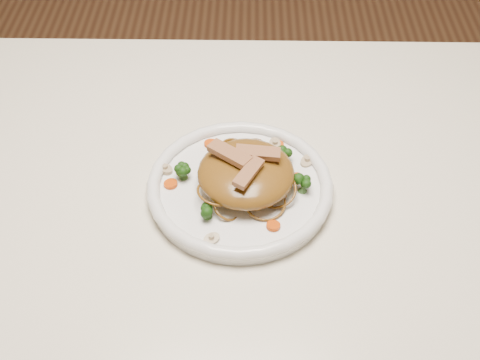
{
  "coord_description": "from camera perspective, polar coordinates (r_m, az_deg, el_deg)",
  "views": [
    {
      "loc": [
        0.04,
        -0.67,
        1.45
      ],
      "look_at": [
        0.02,
        -0.02,
        0.78
      ],
      "focal_mm": 46.72,
      "sensor_mm": 36.0,
      "label": 1
    }
  ],
  "objects": [
    {
      "name": "broccoli_3",
      "position": [
        0.93,
        5.78,
        -0.29
      ],
      "size": [
        0.04,
        0.04,
        0.03
      ],
      "primitive_type": null,
      "rotation": [
        0.0,
        0.0,
        0.42
      ],
      "color": "#19430E",
      "rests_on": "plate"
    },
    {
      "name": "mushroom_2",
      "position": [
        0.97,
        -6.85,
        1.0
      ],
      "size": [
        0.04,
        0.04,
        0.01
      ],
      "primitive_type": "cylinder",
      "rotation": [
        0.0,
        0.0,
        -0.69
      ],
      "color": "beige",
      "rests_on": "plate"
    },
    {
      "name": "broccoli_1",
      "position": [
        0.95,
        -5.23,
        0.93
      ],
      "size": [
        0.03,
        0.03,
        0.03
      ],
      "primitive_type": null,
      "rotation": [
        0.0,
        0.0,
        -0.21
      ],
      "color": "#19430E",
      "rests_on": "plate"
    },
    {
      "name": "carrot_0",
      "position": [
        1.01,
        3.4,
        3.14
      ],
      "size": [
        0.03,
        0.03,
        0.0
      ],
      "primitive_type": "cylinder",
      "rotation": [
        0.0,
        0.0,
        0.16
      ],
      "color": "#C24A07",
      "rests_on": "plate"
    },
    {
      "name": "broccoli_2",
      "position": [
        0.9,
        -3.01,
        -2.83
      ],
      "size": [
        0.03,
        0.03,
        0.03
      ],
      "primitive_type": null,
      "rotation": [
        0.0,
        0.0,
        0.33
      ],
      "color": "#19430E",
      "rests_on": "plate"
    },
    {
      "name": "table",
      "position": [
        1.04,
        -1.35,
        -4.18
      ],
      "size": [
        1.2,
        0.8,
        0.75
      ],
      "color": "beige",
      "rests_on": "ground"
    },
    {
      "name": "chicken_c",
      "position": [
        0.89,
        0.79,
        0.69
      ],
      "size": [
        0.05,
        0.06,
        0.01
      ],
      "primitive_type": "cube",
      "rotation": [
        0.0,
        0.0,
        4.2
      ],
      "color": "#A3734D",
      "rests_on": "noodle_mound"
    },
    {
      "name": "carrot_1",
      "position": [
        0.95,
        -6.35,
        -0.36
      ],
      "size": [
        0.02,
        0.02,
        0.0
      ],
      "primitive_type": "cylinder",
      "rotation": [
        0.0,
        0.0,
        -0.09
      ],
      "color": "#C24A07",
      "rests_on": "plate"
    },
    {
      "name": "noodle_mound",
      "position": [
        0.93,
        0.55,
        0.65
      ],
      "size": [
        0.17,
        0.17,
        0.05
      ],
      "primitive_type": "ellipsoid",
      "rotation": [
        0.0,
        0.0,
        -0.17
      ],
      "color": "brown",
      "rests_on": "plate"
    },
    {
      "name": "mushroom_3",
      "position": [
        1.01,
        3.21,
        3.27
      ],
      "size": [
        0.03,
        0.03,
        0.01
      ],
      "primitive_type": "cylinder",
      "rotation": [
        0.0,
        0.0,
        1.66
      ],
      "color": "beige",
      "rests_on": "plate"
    },
    {
      "name": "mushroom_0",
      "position": [
        0.88,
        -2.61,
        -5.4
      ],
      "size": [
        0.03,
        0.03,
        0.01
      ],
      "primitive_type": "cylinder",
      "rotation": [
        0.0,
        0.0,
        0.53
      ],
      "color": "beige",
      "rests_on": "plate"
    },
    {
      "name": "plate",
      "position": [
        0.95,
        0.0,
        -0.92
      ],
      "size": [
        0.35,
        0.35,
        0.02
      ],
      "primitive_type": "cylinder",
      "rotation": [
        0.0,
        0.0,
        -0.31
      ],
      "color": "white",
      "rests_on": "table"
    },
    {
      "name": "carrot_2",
      "position": [
        0.96,
        5.29,
        0.15
      ],
      "size": [
        0.03,
        0.03,
        0.0
      ],
      "primitive_type": "cylinder",
      "rotation": [
        0.0,
        0.0,
        -0.29
      ],
      "color": "#C24A07",
      "rests_on": "plate"
    },
    {
      "name": "carrot_4",
      "position": [
        0.89,
        3.06,
        -4.19
      ],
      "size": [
        0.02,
        0.02,
        0.0
      ],
      "primitive_type": "cylinder",
      "rotation": [
        0.0,
        0.0,
        0.14
      ],
      "color": "#C24A07",
      "rests_on": "plate"
    },
    {
      "name": "chicken_b",
      "position": [
        0.91,
        -0.96,
        2.4
      ],
      "size": [
        0.07,
        0.06,
        0.01
      ],
      "primitive_type": "cube",
      "rotation": [
        0.0,
        0.0,
        2.48
      ],
      "color": "#A3734D",
      "rests_on": "noodle_mound"
    },
    {
      "name": "chicken_a",
      "position": [
        0.91,
        1.65,
        2.51
      ],
      "size": [
        0.07,
        0.03,
        0.01
      ],
      "primitive_type": "cube",
      "rotation": [
        0.0,
        0.0,
        -0.07
      ],
      "color": "#A3734D",
      "rests_on": "noodle_mound"
    },
    {
      "name": "carrot_3",
      "position": [
        1.01,
        -2.68,
        3.34
      ],
      "size": [
        0.02,
        0.02,
        0.0
      ],
      "primitive_type": "cylinder",
      "rotation": [
        0.0,
        0.0,
        -0.03
      ],
      "color": "#C24A07",
      "rests_on": "plate"
    },
    {
      "name": "broccoli_0",
      "position": [
        0.98,
        4.09,
        2.54
      ],
      "size": [
        0.03,
        0.03,
        0.03
      ],
      "primitive_type": null,
      "rotation": [
        0.0,
        0.0,
        -0.43
      ],
      "color": "#19430E",
      "rests_on": "plate"
    },
    {
      "name": "mushroom_1",
      "position": [
        0.99,
        6.13,
        1.73
      ],
      "size": [
        0.04,
        0.04,
        0.01
      ],
      "primitive_type": "cylinder",
      "rotation": [
        0.0,
        0.0,
        0.94
      ],
      "color": "beige",
      "rests_on": "plate"
    }
  ]
}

